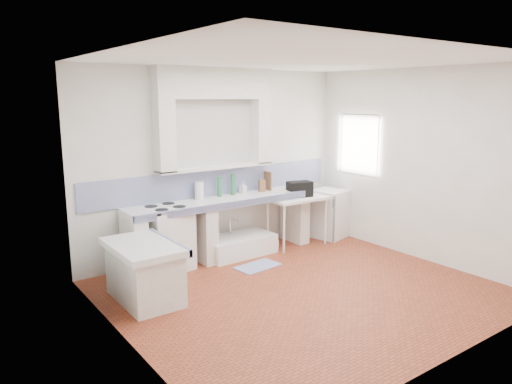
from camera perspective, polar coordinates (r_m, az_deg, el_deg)
floor at (r=6.17m, az=5.57°, el=-11.56°), size 4.50×4.50×0.00m
ceiling at (r=5.71m, az=6.12°, el=15.35°), size 4.50×4.50×0.00m
wall_back at (r=7.37m, az=-4.58°, el=3.51°), size 4.50×0.00×4.50m
wall_front at (r=4.52m, az=22.97°, el=-2.26°), size 4.50×0.00×4.50m
wall_left at (r=4.62m, az=-15.52°, el=-1.49°), size 0.00×4.50×4.50m
wall_right at (r=7.45m, az=18.89°, el=3.03°), size 0.00×4.50×4.50m
alcove_mass at (r=7.15m, az=-4.89°, el=12.72°), size 1.90×0.25×0.45m
window_frame at (r=8.30m, az=12.91°, el=5.52°), size 0.35×0.86×1.06m
lace_valance at (r=8.16m, az=12.35°, el=8.13°), size 0.01×0.84×0.24m
counter_slab at (r=7.16m, az=-3.94°, el=-1.09°), size 3.00×0.60×0.08m
counter_lip at (r=6.93m, az=-2.71°, el=-1.49°), size 3.00×0.04×0.10m
counter_pier_left at (r=6.67m, az=-14.20°, el=-6.36°), size 0.20×0.55×0.82m
counter_pier_mid at (r=7.10m, az=-6.30°, el=-5.00°), size 0.20×0.55×0.82m
counter_pier_right at (r=8.07m, az=4.57°, el=-2.97°), size 0.20×0.55×0.82m
peninsula_top at (r=5.81m, az=-13.19°, el=-6.34°), size 0.70×1.10×0.08m
peninsula_base at (r=5.92m, az=-13.04°, el=-9.57°), size 0.60×1.00×0.62m
peninsula_lip at (r=5.94m, az=-10.24°, el=-5.84°), size 0.04×1.10×0.10m
backsplash at (r=7.40m, az=-4.48°, el=1.20°), size 4.27×0.03×0.40m
stove at (r=6.84m, az=-10.57°, el=-5.55°), size 0.67×0.65×0.86m
sink at (r=7.43m, az=-2.15°, el=-6.42°), size 1.12×0.62×0.26m
side_table at (r=7.85m, az=4.88°, el=-3.47°), size 0.97×0.56×0.04m
fridge at (r=8.37m, az=8.70°, el=-2.54°), size 0.65×0.65×0.82m
bucket_red at (r=7.30m, az=-4.96°, el=-6.77°), size 0.37×0.37×0.27m
bucket_orange at (r=7.47m, az=-1.99°, el=-6.38°), size 0.35×0.35×0.25m
bucket_blue at (r=7.58m, az=-0.73°, el=-6.01°), size 0.30×0.30×0.28m
basin_white at (r=7.73m, az=1.48°, el=-6.23°), size 0.40×0.40×0.13m
water_bottle_a at (r=7.54m, az=-3.60°, el=-6.14°), size 0.08×0.08×0.28m
water_bottle_b at (r=7.57m, az=-3.07°, el=-5.94°), size 0.09×0.09×0.30m
black_bag at (r=7.79m, az=5.19°, el=0.35°), size 0.43×0.31×0.25m
green_bottle_a at (r=7.26m, az=-4.36°, el=0.61°), size 0.08×0.08×0.30m
green_bottle_b at (r=7.39m, az=-2.73°, el=0.90°), size 0.09×0.09×0.32m
knife_block at (r=7.65m, az=0.71°, el=0.77°), size 0.11×0.10×0.19m
cutting_board at (r=7.77m, az=1.40°, el=1.33°), size 0.04×0.22×0.30m
paper_towel at (r=7.10m, az=-6.75°, el=0.15°), size 0.14×0.14×0.26m
soap_bottle at (r=7.50m, az=-1.56°, el=0.56°), size 0.11×0.11×0.19m
rug at (r=6.95m, az=0.21°, el=-8.78°), size 0.68×0.43×0.01m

